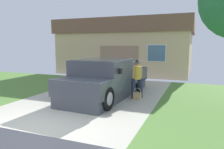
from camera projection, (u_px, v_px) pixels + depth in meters
pickup_truck at (104, 80)px, 8.96m from camera, size 2.27×5.46×1.61m
person_with_hat at (137, 77)px, 8.89m from camera, size 0.48×0.48×1.62m
handbag at (137, 95)px, 8.79m from camera, size 0.32×0.14×0.45m
house_with_garage at (129, 46)px, 17.71m from camera, size 10.07×6.91×4.07m
wheeled_trash_bin at (76, 71)px, 13.62m from camera, size 0.60×0.72×1.00m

